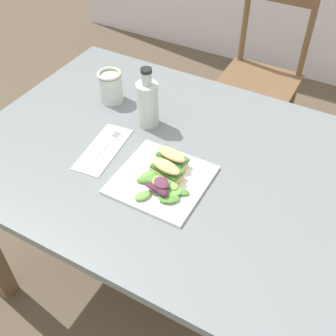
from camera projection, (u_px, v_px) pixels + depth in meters
name	position (u px, v px, depth m)	size (l,w,h in m)	color
ground_plane	(177.00, 293.00, 1.78)	(7.99, 7.99, 0.00)	brown
dining_table	(181.00, 183.00, 1.38)	(1.40, 0.94, 0.74)	slate
chair_wooden_far	(260.00, 79.00, 2.19)	(0.40, 0.40, 0.87)	brown
plate_lunch	(162.00, 180.00, 1.23)	(0.27, 0.27, 0.01)	white
sandwich_half_front	(166.00, 170.00, 1.22)	(0.11, 0.07, 0.06)	#DBB270
sandwich_half_back	(172.00, 158.00, 1.25)	(0.11, 0.07, 0.06)	#DBB270
salad_mixed_greens	(159.00, 185.00, 1.19)	(0.17, 0.15, 0.04)	#518438
napkin_folded	(103.00, 149.00, 1.34)	(0.10, 0.25, 0.00)	silver
fork_on_napkin	(106.00, 145.00, 1.35)	(0.03, 0.19, 0.00)	silver
bottle_cold_brew	(148.00, 106.00, 1.38)	(0.08, 0.08, 0.22)	black
mason_jar_iced_tea	(111.00, 88.00, 1.50)	(0.09, 0.09, 0.12)	gold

